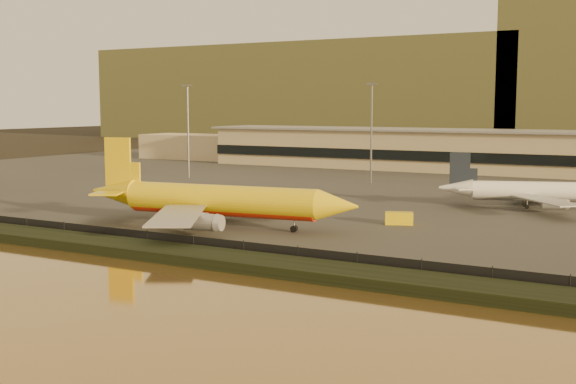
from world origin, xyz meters
name	(u,v)px	position (x,y,z in m)	size (l,w,h in m)	color
ground	(233,237)	(0.00, 0.00, 0.00)	(900.00, 900.00, 0.00)	black
embankment	(163,252)	(0.00, -17.00, 0.70)	(320.00, 7.00, 1.40)	black
tarmac	(427,180)	(0.00, 95.00, 0.10)	(320.00, 220.00, 0.20)	#2D2D2D
perimeter_fence	(182,243)	(0.00, -13.00, 1.30)	(300.00, 0.05, 2.20)	black
terminal_building	(412,150)	(-14.52, 125.55, 6.25)	(202.00, 25.00, 12.60)	tan
apron_light_masts	(464,124)	(15.00, 75.00, 15.70)	(152.20, 12.20, 25.40)	slate
distant_hills	(526,86)	(-20.74, 340.00, 31.39)	(470.00, 160.00, 70.00)	#65663B
dhl_cargo_jet	(217,201)	(-6.79, 5.59, 4.48)	(48.03, 46.67, 14.34)	#DEBC0B
white_narrowbody_jet	(537,192)	(35.27, 53.41, 3.39)	(36.15, 34.28, 10.70)	white
gse_vehicle_yellow	(399,218)	(18.59, 22.16, 1.23)	(4.60, 2.07, 2.07)	#DEBC0B
gse_vehicle_white	(278,201)	(-10.88, 33.14, 1.06)	(3.83, 1.73, 1.73)	white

